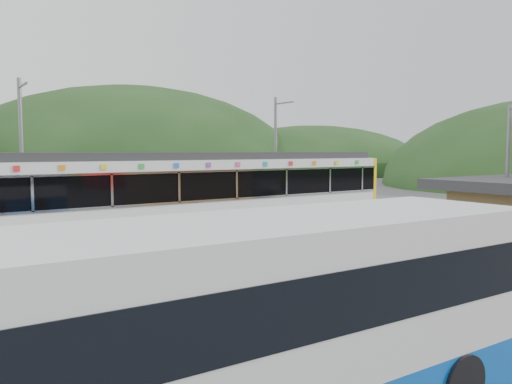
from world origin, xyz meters
TOP-DOWN VIEW (x-y plane):
  - ground at (0.00, 0.00)m, footprint 120.00×120.00m
  - hills at (6.19, 5.29)m, footprint 146.00×149.00m
  - platform at (0.00, 3.30)m, footprint 26.00×3.20m
  - yellow_line at (0.00, 2.00)m, footprint 26.00×0.10m
  - train at (1.13, 6.00)m, footprint 20.44×3.01m
  - catenary_mast_west at (-7.00, 8.56)m, footprint 0.18×1.80m
  - catenary_mast_east at (7.00, 8.56)m, footprint 0.18×1.80m
  - bus at (-8.20, -9.98)m, footprint 10.79×2.89m
  - lamp_post at (4.74, -6.92)m, footprint 0.37×0.97m

SIDE VIEW (x-z plane):
  - ground at x=0.00m, z-range 0.00..0.00m
  - hills at x=6.19m, z-range -13.00..13.00m
  - platform at x=0.00m, z-range 0.00..0.30m
  - yellow_line at x=0.00m, z-range 0.30..0.31m
  - bus at x=-8.20m, z-range -0.05..2.87m
  - train at x=1.13m, z-range 0.19..3.93m
  - lamp_post at x=4.74m, z-range 0.53..5.84m
  - catenary_mast_west at x=-7.00m, z-range 0.15..7.15m
  - catenary_mast_east at x=7.00m, z-range 0.15..7.15m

